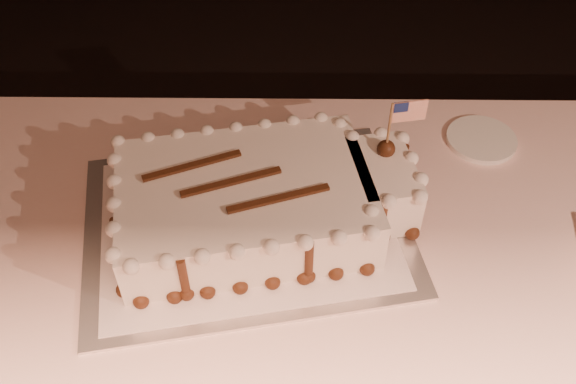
{
  "coord_description": "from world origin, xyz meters",
  "views": [
    {
      "loc": [
        -0.08,
        -0.21,
        1.69
      ],
      "look_at": [
        -0.08,
        0.6,
        0.84
      ],
      "focal_mm": 40.0,
      "sensor_mm": 36.0,
      "label": 1
    }
  ],
  "objects_px": {
    "banquet_table": "(324,332)",
    "cake_board": "(247,224)",
    "side_plate": "(481,139)",
    "sheet_cake": "(262,200)"
  },
  "relations": [
    {
      "from": "cake_board",
      "to": "side_plate",
      "type": "height_order",
      "value": "side_plate"
    },
    {
      "from": "side_plate",
      "to": "banquet_table",
      "type": "bearing_deg",
      "value": -143.07
    },
    {
      "from": "cake_board",
      "to": "side_plate",
      "type": "relative_size",
      "value": 4.03
    },
    {
      "from": "banquet_table",
      "to": "sheet_cake",
      "type": "bearing_deg",
      "value": 175.7
    },
    {
      "from": "banquet_table",
      "to": "cake_board",
      "type": "relative_size",
      "value": 3.91
    },
    {
      "from": "banquet_table",
      "to": "sheet_cake",
      "type": "xyz_separation_m",
      "value": [
        -0.13,
        0.01,
        0.44
      ]
    },
    {
      "from": "banquet_table",
      "to": "sheet_cake",
      "type": "relative_size",
      "value": 4.02
    },
    {
      "from": "banquet_table",
      "to": "cake_board",
      "type": "distance_m",
      "value": 0.41
    },
    {
      "from": "banquet_table",
      "to": "cake_board",
      "type": "xyz_separation_m",
      "value": [
        -0.16,
        0.0,
        0.38
      ]
    },
    {
      "from": "banquet_table",
      "to": "sheet_cake",
      "type": "distance_m",
      "value": 0.46
    }
  ]
}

